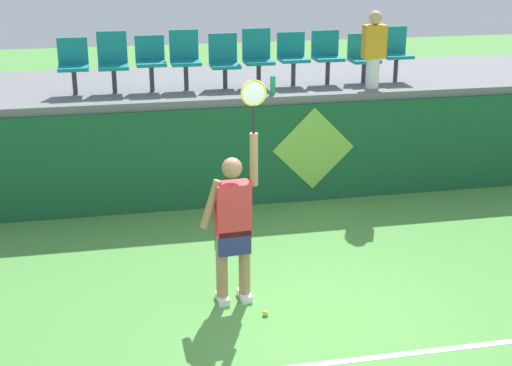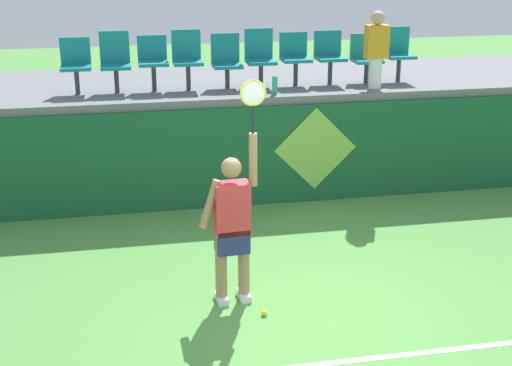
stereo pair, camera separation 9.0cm
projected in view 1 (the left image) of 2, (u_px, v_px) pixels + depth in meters
ground_plane at (315, 318)px, 7.78m from camera, size 40.00×40.00×0.00m
court_back_wall at (251, 155)px, 10.82m from camera, size 11.45×0.20×1.52m
spectator_platform at (235, 83)px, 11.82m from camera, size 11.45×2.86×0.12m
court_baseline_stripe at (340, 362)px, 6.99m from camera, size 10.31×0.08×0.01m
tennis_player at (233, 223)px, 7.84m from camera, size 0.75×0.29×2.51m
tennis_ball at (265, 313)px, 7.81m from camera, size 0.07×0.07×0.07m
water_bottle at (273, 85)px, 10.72m from camera, size 0.08×0.08×0.27m
stadium_chair_0 at (73, 63)px, 10.61m from camera, size 0.44×0.42×0.81m
stadium_chair_1 at (113, 60)px, 10.72m from camera, size 0.44×0.42×0.89m
stadium_chair_2 at (151, 59)px, 10.82m from camera, size 0.44×0.42×0.82m
stadium_chair_3 at (185, 57)px, 10.92m from camera, size 0.44×0.42×0.89m
stadium_chair_4 at (224, 59)px, 11.05m from camera, size 0.44×0.42×0.82m
stadium_chair_5 at (258, 55)px, 11.14m from camera, size 0.44×0.42×0.88m
stadium_chair_6 at (292, 55)px, 11.24m from camera, size 0.44×0.42×0.81m
stadium_chair_7 at (327, 54)px, 11.35m from camera, size 0.44×0.42×0.82m
stadium_chair_8 at (363, 56)px, 11.48m from camera, size 0.44×0.42×0.75m
stadium_chair_9 at (395, 51)px, 11.56m from camera, size 0.44×0.42×0.85m
spectator_0 at (374, 48)px, 10.98m from camera, size 0.34×0.21×1.17m
wall_signage_mount at (312, 201)px, 11.15m from camera, size 1.27×0.01×1.47m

